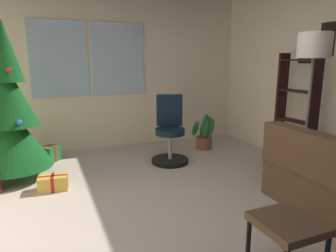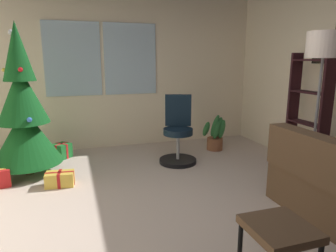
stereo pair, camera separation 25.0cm
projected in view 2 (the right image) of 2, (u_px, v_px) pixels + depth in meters
ground_plane at (175, 223)px, 2.97m from camera, size 4.78×5.50×0.10m
wall_back_with_windows at (122, 67)px, 5.26m from camera, size 4.78×0.12×2.80m
footstool at (279, 232)px, 2.11m from camera, size 0.43×0.45×0.40m
holiday_tree at (24, 114)px, 3.96m from camera, size 0.91×0.91×2.47m
gift_box_green at (62, 151)px, 4.78m from camera, size 0.32×0.32×0.24m
gift_box_gold at (60, 179)px, 3.73m from camera, size 0.36×0.24×0.18m
office_chair at (178, 136)px, 4.55m from camera, size 0.56×0.57×1.02m
bookshelf at (308, 119)px, 4.12m from camera, size 0.18×0.64×1.63m
floor_lamp at (323, 56)px, 3.25m from camera, size 0.37×0.37×1.83m
potted_plant at (216, 136)px, 5.20m from camera, size 0.38×0.41×0.62m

